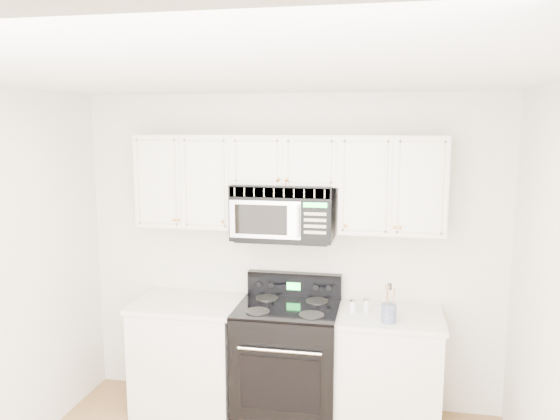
# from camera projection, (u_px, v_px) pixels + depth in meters

# --- Properties ---
(room) EXTENTS (3.51, 3.51, 2.61)m
(room) POSITION_uv_depth(u_px,v_px,m) (233.00, 326.00, 2.87)
(room) COLOR #8C6146
(room) RESTS_ON ground
(base_cabinet_left) EXTENTS (0.86, 0.65, 0.92)m
(base_cabinet_left) POSITION_uv_depth(u_px,v_px,m) (189.00, 358.00, 4.55)
(base_cabinet_left) COLOR silver
(base_cabinet_left) RESTS_ON ground
(base_cabinet_right) EXTENTS (0.86, 0.65, 0.92)m
(base_cabinet_right) POSITION_uv_depth(u_px,v_px,m) (384.00, 374.00, 4.25)
(base_cabinet_right) COLOR silver
(base_cabinet_right) RESTS_ON ground
(range) EXTENTS (0.79, 0.72, 1.13)m
(range) POSITION_uv_depth(u_px,v_px,m) (288.00, 360.00, 4.36)
(range) COLOR black
(range) RESTS_ON ground
(upper_cabinets) EXTENTS (2.44, 0.37, 0.75)m
(upper_cabinets) POSITION_uv_depth(u_px,v_px,m) (287.00, 178.00, 4.31)
(upper_cabinets) COLOR silver
(upper_cabinets) RESTS_ON ground
(microwave) EXTENTS (0.79, 0.45, 0.44)m
(microwave) POSITION_uv_depth(u_px,v_px,m) (284.00, 211.00, 4.31)
(microwave) COLOR black
(microwave) RESTS_ON ground
(utensil_crock) EXTENTS (0.11, 0.11, 0.29)m
(utensil_crock) POSITION_uv_depth(u_px,v_px,m) (389.00, 312.00, 3.97)
(utensil_crock) COLOR slate
(utensil_crock) RESTS_ON base_cabinet_right
(shaker_salt) EXTENTS (0.05, 0.05, 0.11)m
(shaker_salt) POSITION_uv_depth(u_px,v_px,m) (353.00, 306.00, 4.17)
(shaker_salt) COLOR silver
(shaker_salt) RESTS_ON base_cabinet_right
(shaker_pepper) EXTENTS (0.05, 0.05, 0.11)m
(shaker_pepper) POSITION_uv_depth(u_px,v_px,m) (366.00, 305.00, 4.20)
(shaker_pepper) COLOR silver
(shaker_pepper) RESTS_ON base_cabinet_right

